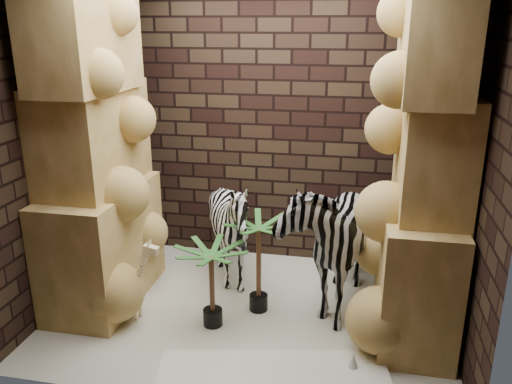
% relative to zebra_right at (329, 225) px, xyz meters
% --- Properties ---
extents(floor, '(3.50, 3.50, 0.00)m').
position_rel_zebra_right_xyz_m(floor, '(-0.67, -0.37, -0.77)').
color(floor, beige).
rests_on(floor, ground).
extents(wall_back, '(3.50, 0.00, 3.50)m').
position_rel_zebra_right_xyz_m(wall_back, '(-0.67, 0.88, 0.73)').
color(wall_back, black).
rests_on(wall_back, ground).
extents(wall_front, '(3.50, 0.00, 3.50)m').
position_rel_zebra_right_xyz_m(wall_front, '(-0.67, -1.62, 0.73)').
color(wall_front, black).
rests_on(wall_front, ground).
extents(wall_left, '(0.00, 3.00, 3.00)m').
position_rel_zebra_right_xyz_m(wall_left, '(-2.42, -0.37, 0.73)').
color(wall_left, black).
rests_on(wall_left, ground).
extents(wall_right, '(0.00, 3.00, 3.00)m').
position_rel_zebra_right_xyz_m(wall_right, '(1.08, -0.37, 0.73)').
color(wall_right, black).
rests_on(wall_right, ground).
extents(rock_pillar_left, '(0.68, 1.30, 3.00)m').
position_rel_zebra_right_xyz_m(rock_pillar_left, '(-2.07, -0.37, 0.73)').
color(rock_pillar_left, '#E2B672').
rests_on(rock_pillar_left, floor).
extents(rock_pillar_right, '(0.58, 1.25, 3.00)m').
position_rel_zebra_right_xyz_m(rock_pillar_right, '(0.75, -0.37, 0.73)').
color(rock_pillar_right, '#E2B672').
rests_on(rock_pillar_right, floor).
extents(zebra_right, '(0.82, 1.36, 1.53)m').
position_rel_zebra_right_xyz_m(zebra_right, '(0.00, 0.00, 0.00)').
color(zebra_right, white).
rests_on(zebra_right, floor).
extents(zebra_left, '(1.26, 1.41, 1.06)m').
position_rel_zebra_right_xyz_m(zebra_left, '(-0.96, 0.14, -0.23)').
color(zebra_left, white).
rests_on(zebra_left, floor).
extents(giraffe_toy, '(0.42, 0.17, 0.80)m').
position_rel_zebra_right_xyz_m(giraffe_toy, '(-1.72, -0.67, -0.37)').
color(giraffe_toy, '#FFEFB2').
rests_on(giraffe_toy, floor).
extents(palm_front, '(0.36, 0.36, 0.91)m').
position_rel_zebra_right_xyz_m(palm_front, '(-0.59, -0.31, -0.31)').
color(palm_front, '#1D5322').
rests_on(palm_front, floor).
extents(palm_back, '(0.36, 0.36, 0.76)m').
position_rel_zebra_right_xyz_m(palm_back, '(-0.94, -0.64, -0.39)').
color(palm_back, '#1D5322').
rests_on(palm_back, floor).
extents(surfboard, '(1.78, 0.76, 0.05)m').
position_rel_zebra_right_xyz_m(surfboard, '(-0.32, -1.18, -0.74)').
color(surfboard, silver).
rests_on(surfboard, floor).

